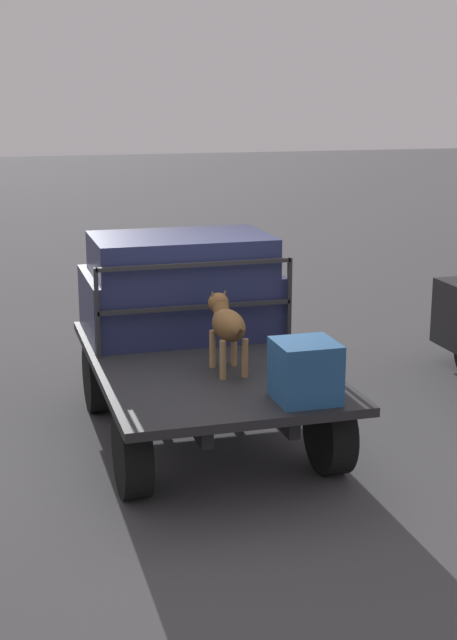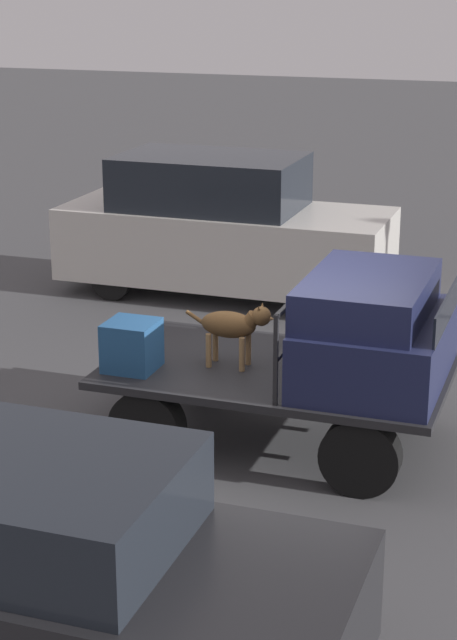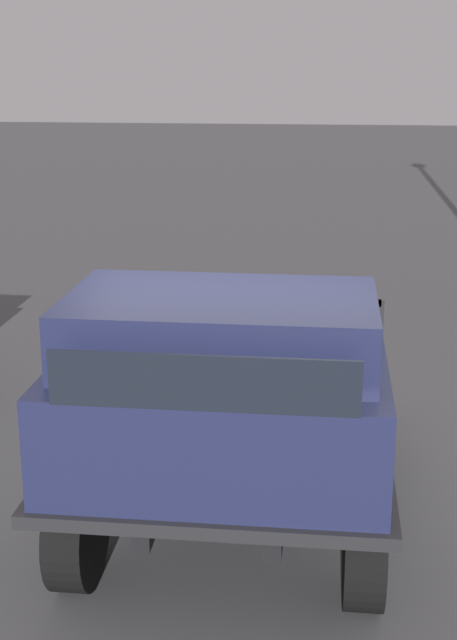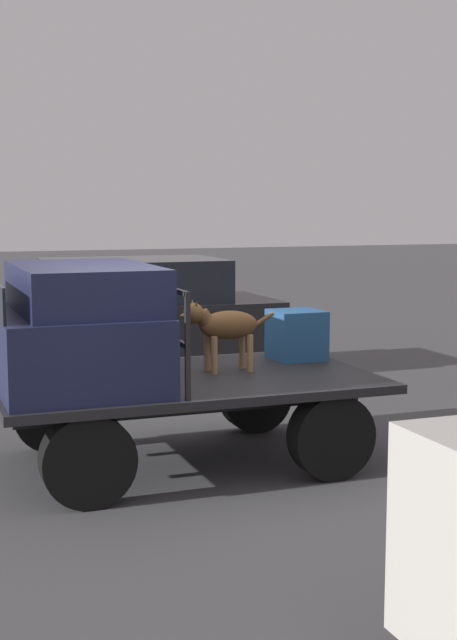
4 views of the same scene
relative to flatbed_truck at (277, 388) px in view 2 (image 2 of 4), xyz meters
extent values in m
plane|color=#474749|center=(0.00, 0.00, -0.59)|extent=(80.00, 80.00, 0.00)
cylinder|color=black|center=(1.08, 0.89, -0.21)|extent=(0.76, 0.24, 0.76)
cylinder|color=black|center=(1.08, -0.89, -0.21)|extent=(0.76, 0.24, 0.76)
cylinder|color=black|center=(-1.08, 0.89, -0.21)|extent=(0.76, 0.24, 0.76)
cylinder|color=black|center=(-1.08, -0.89, -0.21)|extent=(0.76, 0.24, 0.76)
cube|color=black|center=(0.00, 0.37, 0.06)|extent=(3.20, 0.10, 0.18)
cube|color=black|center=(0.00, -0.37, 0.06)|extent=(3.20, 0.10, 0.18)
cube|color=#232326|center=(0.00, 0.00, 0.19)|extent=(3.48, 2.10, 0.08)
cube|color=#1E2347|center=(1.01, 0.00, 0.56)|extent=(1.35, 1.98, 0.65)
cube|color=#1E2347|center=(0.91, 0.00, 1.09)|extent=(1.15, 1.82, 0.40)
cube|color=black|center=(1.68, 0.00, 1.03)|extent=(0.02, 1.62, 0.30)
cube|color=#232326|center=(0.27, 0.97, 0.67)|extent=(0.04, 0.04, 0.89)
cube|color=#232326|center=(0.27, -0.97, 0.67)|extent=(0.04, 0.04, 0.89)
cube|color=#232326|center=(0.27, 0.00, 1.10)|extent=(0.04, 1.94, 0.04)
cube|color=#232326|center=(0.27, 0.00, 0.67)|extent=(0.04, 1.94, 0.04)
cylinder|color=#9E7547|center=(-0.31, -0.01, 0.41)|extent=(0.06, 0.06, 0.36)
cylinder|color=#9E7547|center=(-0.31, -0.22, 0.41)|extent=(0.06, 0.06, 0.36)
cylinder|color=#9E7547|center=(-0.67, -0.01, 0.41)|extent=(0.06, 0.06, 0.36)
cylinder|color=#9E7547|center=(-0.67, -0.22, 0.41)|extent=(0.06, 0.06, 0.36)
ellipsoid|color=brown|center=(-0.49, -0.12, 0.68)|extent=(0.58, 0.27, 0.27)
sphere|color=#9E7547|center=(-0.33, -0.12, 0.63)|extent=(0.12, 0.12, 0.12)
cylinder|color=brown|center=(-0.24, -0.12, 0.75)|extent=(0.19, 0.15, 0.19)
sphere|color=brown|center=(-0.14, -0.12, 0.80)|extent=(0.20, 0.20, 0.20)
cone|color=#9E7547|center=(-0.06, -0.12, 0.78)|extent=(0.11, 0.11, 0.11)
cone|color=brown|center=(-0.15, -0.06, 0.88)|extent=(0.06, 0.08, 0.10)
cone|color=brown|center=(-0.15, -0.17, 0.88)|extent=(0.06, 0.08, 0.10)
cylinder|color=brown|center=(-0.83, -0.12, 0.70)|extent=(0.25, 0.04, 0.17)
cube|color=#235184|center=(-1.39, -0.52, 0.48)|extent=(0.50, 0.50, 0.50)
cylinder|color=black|center=(0.95, -3.55, -0.29)|extent=(0.60, 0.20, 0.60)
cube|color=black|center=(-0.42, -4.31, 0.07)|extent=(4.39, 1.80, 0.81)
cube|color=#1E232B|center=(-0.64, -4.31, 0.77)|extent=(2.42, 1.62, 0.59)
cylinder|color=black|center=(-0.75, 5.74, -0.29)|extent=(0.60, 0.20, 0.60)
cylinder|color=black|center=(-0.75, 4.10, -0.29)|extent=(0.60, 0.20, 0.60)
cylinder|color=black|center=(-3.79, 5.74, -0.29)|extent=(0.60, 0.20, 0.60)
cylinder|color=black|center=(-3.79, 4.10, -0.29)|extent=(0.60, 0.20, 0.60)
cube|color=beige|center=(-2.27, 4.92, 0.20)|extent=(4.90, 1.92, 1.07)
cube|color=#1E232B|center=(-2.51, 4.92, 1.13)|extent=(2.70, 1.73, 0.78)
camera|label=1|loc=(-7.97, 2.00, 2.73)|focal=50.00mm
camera|label=2|loc=(2.88, -9.86, 4.08)|focal=60.00mm
camera|label=3|loc=(5.90, 0.63, 2.62)|focal=50.00mm
camera|label=4|loc=(2.43, 7.72, 1.80)|focal=50.00mm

